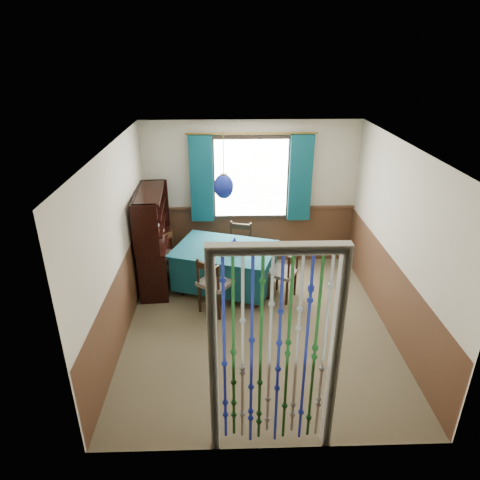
{
  "coord_description": "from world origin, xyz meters",
  "views": [
    {
      "loc": [
        -0.39,
        -4.93,
        3.6
      ],
      "look_at": [
        -0.22,
        0.65,
        1.02
      ],
      "focal_mm": 32.0,
      "sensor_mm": 36.0,
      "label": 1
    }
  ],
  "objects_px": {
    "sideboard": "(155,253)",
    "vase_sideboard": "(159,228)",
    "dining_table": "(225,266)",
    "chair_right": "(284,273)",
    "chair_far": "(239,247)",
    "bowl_shelf": "(153,227)",
    "chair_left": "(173,257)",
    "vase_table": "(235,245)",
    "pendant_lamp": "(224,186)",
    "chair_near": "(215,283)"
  },
  "relations": [
    {
      "from": "dining_table",
      "to": "chair_left",
      "type": "xyz_separation_m",
      "value": [
        -0.85,
        0.3,
        0.02
      ]
    },
    {
      "from": "chair_far",
      "to": "vase_sideboard",
      "type": "xyz_separation_m",
      "value": [
        -1.3,
        -0.18,
        0.44
      ]
    },
    {
      "from": "dining_table",
      "to": "sideboard",
      "type": "xyz_separation_m",
      "value": [
        -1.12,
        0.2,
        0.14
      ]
    },
    {
      "from": "chair_near",
      "to": "sideboard",
      "type": "relative_size",
      "value": 0.55
    },
    {
      "from": "chair_left",
      "to": "vase_sideboard",
      "type": "xyz_separation_m",
      "value": [
        -0.21,
        0.12,
        0.46
      ]
    },
    {
      "from": "chair_right",
      "to": "bowl_shelf",
      "type": "height_order",
      "value": "bowl_shelf"
    },
    {
      "from": "dining_table",
      "to": "vase_sideboard",
      "type": "xyz_separation_m",
      "value": [
        -1.06,
        0.42,
        0.47
      ]
    },
    {
      "from": "bowl_shelf",
      "to": "vase_sideboard",
      "type": "bearing_deg",
      "value": 90.0
    },
    {
      "from": "chair_near",
      "to": "vase_table",
      "type": "bearing_deg",
      "value": 95.7
    },
    {
      "from": "sideboard",
      "to": "bowl_shelf",
      "type": "distance_m",
      "value": 0.6
    },
    {
      "from": "vase_table",
      "to": "bowl_shelf",
      "type": "bearing_deg",
      "value": 177.51
    },
    {
      "from": "dining_table",
      "to": "vase_sideboard",
      "type": "height_order",
      "value": "vase_sideboard"
    },
    {
      "from": "chair_far",
      "to": "chair_right",
      "type": "relative_size",
      "value": 1.04
    },
    {
      "from": "bowl_shelf",
      "to": "sideboard",
      "type": "bearing_deg",
      "value": 104.19
    },
    {
      "from": "chair_far",
      "to": "dining_table",
      "type": "bearing_deg",
      "value": 84.66
    },
    {
      "from": "vase_table",
      "to": "chair_far",
      "type": "bearing_deg",
      "value": 83.01
    },
    {
      "from": "sideboard",
      "to": "pendant_lamp",
      "type": "bearing_deg",
      "value": -14.15
    },
    {
      "from": "chair_near",
      "to": "chair_far",
      "type": "distance_m",
      "value": 1.28
    },
    {
      "from": "vase_table",
      "to": "dining_table",
      "type": "bearing_deg",
      "value": 149.62
    },
    {
      "from": "chair_near",
      "to": "chair_left",
      "type": "relative_size",
      "value": 1.06
    },
    {
      "from": "chair_far",
      "to": "pendant_lamp",
      "type": "distance_m",
      "value": 1.42
    },
    {
      "from": "chair_far",
      "to": "vase_table",
      "type": "bearing_deg",
      "value": 98.76
    },
    {
      "from": "dining_table",
      "to": "pendant_lamp",
      "type": "xyz_separation_m",
      "value": [
        0.0,
        -0.0,
        1.3
      ]
    },
    {
      "from": "sideboard",
      "to": "vase_table",
      "type": "distance_m",
      "value": 1.33
    },
    {
      "from": "chair_left",
      "to": "vase_sideboard",
      "type": "height_order",
      "value": "vase_sideboard"
    },
    {
      "from": "chair_far",
      "to": "bowl_shelf",
      "type": "xyz_separation_m",
      "value": [
        -1.3,
        -0.64,
        0.66
      ]
    },
    {
      "from": "chair_far",
      "to": "chair_left",
      "type": "xyz_separation_m",
      "value": [
        -1.08,
        -0.3,
        -0.01
      ]
    },
    {
      "from": "chair_far",
      "to": "chair_left",
      "type": "height_order",
      "value": "chair_far"
    },
    {
      "from": "vase_sideboard",
      "to": "sideboard",
      "type": "bearing_deg",
      "value": -105.37
    },
    {
      "from": "sideboard",
      "to": "vase_sideboard",
      "type": "height_order",
      "value": "sideboard"
    },
    {
      "from": "chair_far",
      "to": "chair_left",
      "type": "distance_m",
      "value": 1.13
    },
    {
      "from": "chair_left",
      "to": "chair_near",
      "type": "bearing_deg",
      "value": 68.66
    },
    {
      "from": "chair_far",
      "to": "sideboard",
      "type": "xyz_separation_m",
      "value": [
        -1.36,
        -0.4,
        0.11
      ]
    },
    {
      "from": "dining_table",
      "to": "chair_near",
      "type": "bearing_deg",
      "value": -85.41
    },
    {
      "from": "chair_near",
      "to": "chair_far",
      "type": "xyz_separation_m",
      "value": [
        0.38,
        1.22,
        -0.01
      ]
    },
    {
      "from": "dining_table",
      "to": "chair_far",
      "type": "xyz_separation_m",
      "value": [
        0.23,
        0.6,
        0.03
      ]
    },
    {
      "from": "dining_table",
      "to": "chair_far",
      "type": "relative_size",
      "value": 2.07
    },
    {
      "from": "dining_table",
      "to": "pendant_lamp",
      "type": "height_order",
      "value": "pendant_lamp"
    },
    {
      "from": "chair_left",
      "to": "chair_right",
      "type": "relative_size",
      "value": 1.01
    },
    {
      "from": "chair_near",
      "to": "bowl_shelf",
      "type": "height_order",
      "value": "bowl_shelf"
    },
    {
      "from": "pendant_lamp",
      "to": "vase_sideboard",
      "type": "distance_m",
      "value": 1.41
    },
    {
      "from": "chair_far",
      "to": "bowl_shelf",
      "type": "bearing_deg",
      "value": 41.88
    },
    {
      "from": "chair_left",
      "to": "pendant_lamp",
      "type": "bearing_deg",
      "value": 101.97
    },
    {
      "from": "chair_right",
      "to": "chair_far",
      "type": "bearing_deg",
      "value": 67.76
    },
    {
      "from": "chair_left",
      "to": "bowl_shelf",
      "type": "distance_m",
      "value": 0.78
    },
    {
      "from": "sideboard",
      "to": "chair_far",
      "type": "bearing_deg",
      "value": 12.48
    },
    {
      "from": "chair_far",
      "to": "chair_left",
      "type": "relative_size",
      "value": 1.03
    },
    {
      "from": "chair_left",
      "to": "chair_right",
      "type": "xyz_separation_m",
      "value": [
        1.75,
        -0.58,
        -0.01
      ]
    },
    {
      "from": "chair_left",
      "to": "pendant_lamp",
      "type": "height_order",
      "value": "pendant_lamp"
    },
    {
      "from": "bowl_shelf",
      "to": "pendant_lamp",
      "type": "bearing_deg",
      "value": 1.82
    }
  ]
}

